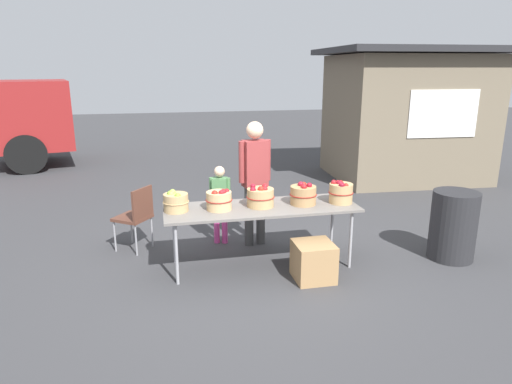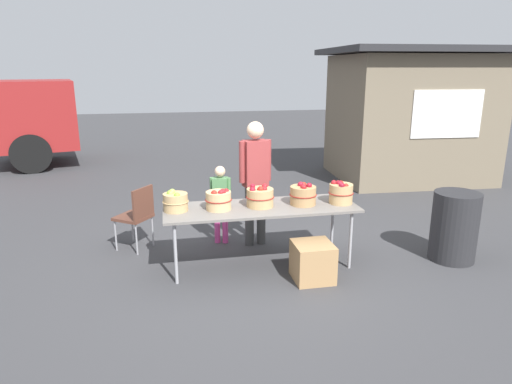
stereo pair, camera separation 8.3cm
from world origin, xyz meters
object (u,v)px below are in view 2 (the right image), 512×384
object	(u,v)px
market_table	(261,210)
apple_basket_red_1	(260,197)
apple_basket_red_0	(219,200)
vendor_adult	(255,174)
apple_basket_green_0	(175,201)
child_customer	(221,198)
apple_basket_red_2	(303,195)
trash_barrel	(454,226)
folding_chair	(137,213)
produce_crate	(313,262)
apple_basket_red_3	(341,192)

from	to	relation	value
market_table	apple_basket_red_1	xyz separation A→B (m)	(-0.01, 0.02, 0.16)
apple_basket_red_0	vendor_adult	distance (m)	0.90
apple_basket_red_1	apple_basket_red_0	bearing A→B (deg)	-178.08
apple_basket_green_0	child_customer	size ratio (longest dim) A/B	0.28
apple_basket_red_2	child_customer	size ratio (longest dim) A/B	0.30
apple_basket_green_0	vendor_adult	distance (m)	1.25
apple_basket_green_0	market_table	bearing A→B (deg)	-2.53
apple_basket_green_0	child_customer	world-z (taller)	child_customer
market_table	child_customer	xyz separation A→B (m)	(-0.38, 0.83, -0.07)
vendor_adult	trash_barrel	bearing A→B (deg)	147.41
market_table	apple_basket_red_1	world-z (taller)	apple_basket_red_1
apple_basket_green_0	trash_barrel	world-z (taller)	apple_basket_green_0
trash_barrel	apple_basket_green_0	bearing A→B (deg)	174.06
folding_chair	child_customer	bearing A→B (deg)	126.28
vendor_adult	produce_crate	xyz separation A→B (m)	(0.43, -1.19, -0.77)
apple_basket_red_0	folding_chair	size ratio (longest dim) A/B	0.36
vendor_adult	apple_basket_red_0	bearing A→B (deg)	40.81
apple_basket_green_0	child_customer	xyz separation A→B (m)	(0.62, 0.79, -0.22)
apple_basket_green_0	folding_chair	world-z (taller)	apple_basket_green_0
apple_basket_green_0	folding_chair	bearing A→B (deg)	122.28
apple_basket_red_3	folding_chair	bearing A→B (deg)	160.66
market_table	vendor_adult	distance (m)	0.75
trash_barrel	child_customer	bearing A→B (deg)	157.73
child_customer	apple_basket_red_0	bearing A→B (deg)	97.16
market_table	child_customer	distance (m)	0.92
market_table	folding_chair	bearing A→B (deg)	151.22
vendor_adult	produce_crate	world-z (taller)	vendor_adult
apple_basket_red_0	trash_barrel	xyz separation A→B (m)	(2.90, -0.31, -0.43)
market_table	apple_basket_red_2	size ratio (longest dim) A/B	6.96
apple_basket_red_0	apple_basket_red_2	xyz separation A→B (m)	(1.02, -0.00, 0.00)
apple_basket_red_2	market_table	bearing A→B (deg)	179.29
apple_basket_red_3	apple_basket_red_0	bearing A→B (deg)	178.16
apple_basket_red_0	folding_chair	bearing A→B (deg)	140.24
apple_basket_red_2	produce_crate	world-z (taller)	apple_basket_red_2
vendor_adult	produce_crate	bearing A→B (deg)	100.27
apple_basket_red_1	produce_crate	distance (m)	0.97
apple_basket_red_2	child_customer	distance (m)	1.25
apple_basket_red_3	trash_barrel	size ratio (longest dim) A/B	0.35
apple_basket_red_2	folding_chair	size ratio (longest dim) A/B	0.38
produce_crate	apple_basket_green_0	bearing A→B (deg)	159.94
vendor_adult	apple_basket_red_1	bearing A→B (deg)	73.90
vendor_adult	trash_barrel	world-z (taller)	vendor_adult
child_customer	produce_crate	bearing A→B (deg)	138.87
market_table	trash_barrel	bearing A→B (deg)	-7.34
apple_basket_red_0	apple_basket_red_3	size ratio (longest dim) A/B	1.03
produce_crate	vendor_adult	bearing A→B (deg)	109.70
apple_basket_red_2	trash_barrel	bearing A→B (deg)	-9.13
apple_basket_red_0	apple_basket_red_3	bearing A→B (deg)	-1.84
market_table	apple_basket_red_2	xyz separation A→B (m)	(0.52, -0.01, 0.16)
market_table	apple_basket_red_3	world-z (taller)	apple_basket_red_3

